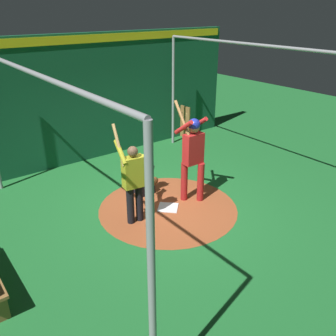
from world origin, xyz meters
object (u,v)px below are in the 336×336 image
at_px(visitor, 133,179).
at_px(baseball_0, 150,220).
at_px(catcher, 144,179).
at_px(home_plate, 168,207).
at_px(bat_rack, 184,122).
at_px(baseball_1, 150,230).
at_px(batter, 193,151).

height_order(visitor, baseball_0, visitor).
bearing_deg(catcher, baseball_0, -28.60).
height_order(home_plate, baseball_0, baseball_0).
distance_m(visitor, bat_rack, 5.34).
bearing_deg(home_plate, baseball_1, -57.50).
bearing_deg(bat_rack, baseball_0, -47.04).
xyz_separation_m(home_plate, visitor, (-0.00, -0.84, 0.93)).
height_order(visitor, baseball_1, visitor).
bearing_deg(bat_rack, home_plate, -43.84).
distance_m(home_plate, visitor, 1.25).
xyz_separation_m(home_plate, bat_rack, (-3.39, 3.26, 0.48)).
xyz_separation_m(visitor, baseball_1, (0.53, 0.01, -0.90)).
xyz_separation_m(batter, baseball_1, (0.51, -1.48, -1.12)).
relative_size(baseball_0, baseball_1, 1.00).
distance_m(batter, baseball_1, 1.93).
bearing_deg(bat_rack, batter, -37.37).
bearing_deg(batter, baseball_0, -81.08).
distance_m(batter, baseball_0, 1.71).
bearing_deg(batter, baseball_1, -70.99).
distance_m(bat_rack, baseball_0, 5.32).
bearing_deg(catcher, batter, 37.14).
height_order(batter, baseball_0, batter).
xyz_separation_m(catcher, baseball_0, (1.09, -0.60, -0.33)).
relative_size(home_plate, batter, 0.19).
bearing_deg(visitor, batter, 96.24).
relative_size(batter, baseball_1, 29.93).
xyz_separation_m(batter, catcher, (-0.89, -0.68, -0.79)).
distance_m(batter, catcher, 1.37).
bearing_deg(visitor, baseball_1, 8.20).
bearing_deg(baseball_0, visitor, -134.33).
distance_m(catcher, baseball_0, 1.29).
bearing_deg(baseball_0, catcher, 151.40).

